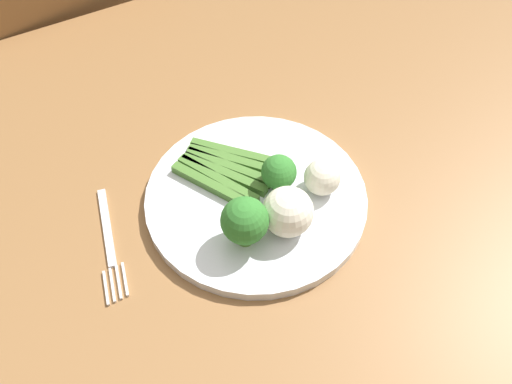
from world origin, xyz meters
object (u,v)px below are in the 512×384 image
at_px(chair, 93,87).
at_px(broccoli_left, 245,221).
at_px(cauliflower_back, 322,178).
at_px(plate, 256,198).
at_px(cauliflower_back_right, 288,212).
at_px(dining_table, 310,231).
at_px(fork, 109,243).
at_px(broccoli_near_center, 279,173).
at_px(asparagus_bundle, 225,170).

bearing_deg(chair, broccoli_left, 84.78).
bearing_deg(broccoli_left, cauliflower_back, -170.28).
distance_m(plate, broccoli_left, 0.09).
relative_size(plate, cauliflower_back_right, 4.60).
bearing_deg(broccoli_left, chair, -88.48).
distance_m(dining_table, chair, 0.71).
xyz_separation_m(chair, broccoli_left, (-0.02, 0.70, 0.32)).
distance_m(cauliflower_back_right, fork, 0.22).
height_order(broccoli_left, fork, broccoli_left).
relative_size(dining_table, cauliflower_back, 30.96).
xyz_separation_m(dining_table, cauliflower_back, (0.00, 0.01, 0.13)).
xyz_separation_m(broccoli_near_center, broccoli_left, (0.08, 0.05, 0.01)).
distance_m(plate, cauliflower_back_right, 0.07).
relative_size(cauliflower_back, cauliflower_back_right, 0.75).
bearing_deg(cauliflower_back_right, dining_table, -151.56).
bearing_deg(broccoli_near_center, asparagus_bundle, -49.98).
relative_size(plate, cauliflower_back, 6.09).
xyz_separation_m(dining_table, broccoli_near_center, (0.05, -0.02, 0.14)).
height_order(dining_table, broccoli_left, broccoli_left).
relative_size(broccoli_near_center, cauliflower_back, 1.18).
height_order(chair, plate, chair).
height_order(broccoli_left, cauliflower_back_right, broccoli_left).
relative_size(dining_table, chair, 1.66).
height_order(chair, cauliflower_back, chair).
distance_m(dining_table, broccoli_near_center, 0.15).
height_order(chair, asparagus_bundle, chair).
distance_m(broccoli_left, fork, 0.17).
relative_size(dining_table, plate, 5.08).
height_order(broccoli_left, cauliflower_back, broccoli_left).
bearing_deg(plate, dining_table, 162.23).
distance_m(dining_table, cauliflower_back_right, 0.16).
bearing_deg(fork, chair, -178.26).
xyz_separation_m(chair, asparagus_bundle, (-0.05, 0.59, 0.29)).
distance_m(asparagus_bundle, cauliflower_back, 0.13).
bearing_deg(broccoli_near_center, cauliflower_back_right, 69.08).
xyz_separation_m(plate, cauliflower_back, (-0.08, 0.03, 0.03)).
height_order(plate, broccoli_near_center, broccoli_near_center).
distance_m(chair, asparagus_bundle, 0.66).
bearing_deg(dining_table, cauliflower_back_right, 28.44).
bearing_deg(asparagus_bundle, broccoli_near_center, 6.95).
xyz_separation_m(chair, cauliflower_back_right, (-0.07, 0.71, 0.32)).
relative_size(broccoli_left, cauliflower_back_right, 1.12).
xyz_separation_m(plate, cauliflower_back_right, (-0.01, 0.06, 0.04)).
xyz_separation_m(dining_table, asparagus_bundle, (0.09, -0.08, 0.11)).
xyz_separation_m(cauliflower_back, fork, (0.26, -0.06, -0.04)).
relative_size(broccoli_left, cauliflower_back, 1.48).
bearing_deg(broccoli_near_center, cauliflower_back, 148.95).
distance_m(cauliflower_back, fork, 0.27).
relative_size(asparagus_bundle, broccoli_near_center, 2.61).
relative_size(cauliflower_back, fork, 0.28).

